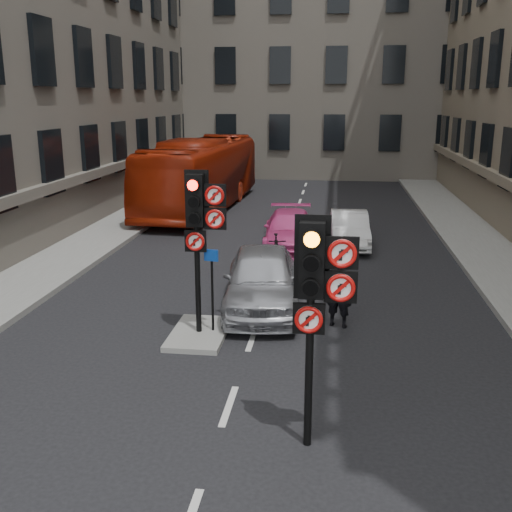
% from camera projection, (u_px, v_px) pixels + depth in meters
% --- Properties ---
extents(ground, '(120.00, 120.00, 0.00)m').
position_uv_depth(ground, '(205.00, 476.00, 8.44)').
color(ground, black).
rests_on(ground, ground).
extents(pavement_left, '(3.00, 50.00, 0.16)m').
position_uv_depth(pavement_left, '(75.00, 248.00, 20.81)').
color(pavement_left, gray).
rests_on(pavement_left, ground).
extents(pavement_right, '(3.00, 50.00, 0.16)m').
position_uv_depth(pavement_right, '(506.00, 262.00, 19.02)').
color(pavement_right, gray).
rests_on(pavement_right, ground).
extents(centre_island, '(1.20, 2.00, 0.12)m').
position_uv_depth(centre_island, '(199.00, 333.00, 13.36)').
color(centre_island, gray).
rests_on(centre_island, ground).
extents(building_far, '(30.00, 14.00, 20.00)m').
position_uv_depth(building_far, '(315.00, 26.00, 42.25)').
color(building_far, '#665F56').
rests_on(building_far, ground).
extents(signal_near, '(0.91, 0.40, 3.58)m').
position_uv_depth(signal_near, '(317.00, 285.00, 8.54)').
color(signal_near, black).
rests_on(signal_near, ground).
extents(signal_far, '(0.91, 0.40, 3.58)m').
position_uv_depth(signal_far, '(200.00, 218.00, 12.66)').
color(signal_far, black).
rests_on(signal_far, centre_island).
extents(car_silver, '(2.27, 4.70, 1.55)m').
position_uv_depth(car_silver, '(262.00, 279.00, 14.95)').
color(car_silver, '#9E9FA5').
rests_on(car_silver, ground).
extents(car_white, '(1.43, 3.75, 1.22)m').
position_uv_depth(car_white, '(349.00, 229.00, 21.29)').
color(car_white, white).
rests_on(car_white, ground).
extents(car_pink, '(2.04, 4.48, 1.27)m').
position_uv_depth(car_pink, '(290.00, 230.00, 20.98)').
color(car_pink, '#D03D84').
rests_on(car_pink, ground).
extents(bus_red, '(3.54, 12.00, 3.30)m').
position_uv_depth(bus_red, '(202.00, 174.00, 28.09)').
color(bus_red, maroon).
rests_on(bus_red, ground).
extents(motorcycle, '(0.78, 1.87, 1.09)m').
position_uv_depth(motorcycle, '(276.00, 253.00, 18.29)').
color(motorcycle, black).
rests_on(motorcycle, ground).
extents(motorcyclist, '(0.72, 0.58, 1.72)m').
position_uv_depth(motorcyclist, '(339.00, 291.00, 13.73)').
color(motorcyclist, black).
rests_on(motorcyclist, ground).
extents(info_sign, '(0.32, 0.12, 1.87)m').
position_uv_depth(info_sign, '(212.00, 279.00, 13.07)').
color(info_sign, black).
rests_on(info_sign, centre_island).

